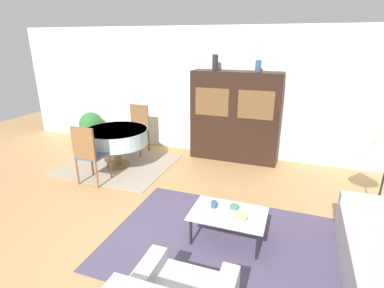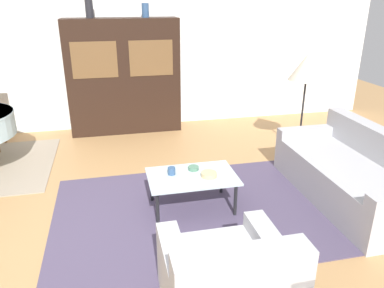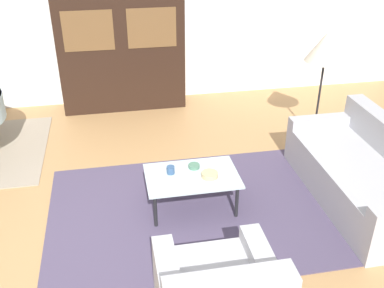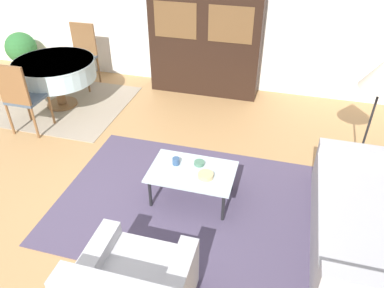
{
  "view_description": "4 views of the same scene",
  "coord_description": "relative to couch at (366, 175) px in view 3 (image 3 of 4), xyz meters",
  "views": [
    {
      "loc": [
        1.63,
        -2.58,
        2.44
      ],
      "look_at": [
        0.2,
        1.4,
        0.95
      ],
      "focal_mm": 28.0,
      "sensor_mm": 36.0,
      "label": 1
    },
    {
      "loc": [
        0.19,
        -2.85,
        2.15
      ],
      "look_at": [
        0.96,
        0.61,
        0.75
      ],
      "focal_mm": 35.0,
      "sensor_mm": 36.0,
      "label": 2
    },
    {
      "loc": [
        0.26,
        -3.12,
        2.84
      ],
      "look_at": [
        0.96,
        0.61,
        0.75
      ],
      "focal_mm": 42.0,
      "sensor_mm": 36.0,
      "label": 3
    },
    {
      "loc": [
        1.81,
        -2.47,
        2.94
      ],
      "look_at": [
        0.96,
        0.61,
        0.75
      ],
      "focal_mm": 35.0,
      "sensor_mm": 36.0,
      "label": 4
    }
  ],
  "objects": [
    {
      "name": "ground_plane",
      "position": [
        -2.79,
        -0.43,
        -0.28
      ],
      "size": [
        14.0,
        14.0,
        0.0
      ],
      "primitive_type": "plane",
      "color": "tan"
    },
    {
      "name": "coffee_table",
      "position": [
        -1.82,
        0.18,
        0.07
      ],
      "size": [
        0.93,
        0.62,
        0.38
      ],
      "color": "black",
      "rests_on": "area_rug"
    },
    {
      "name": "area_rug",
      "position": [
        -1.82,
        0.09,
        -0.28
      ],
      "size": [
        2.94,
        2.1,
        0.01
      ],
      "color": "#4C425B",
      "rests_on": "ground_plane"
    },
    {
      "name": "couch",
      "position": [
        0.0,
        0.0,
        0.0
      ],
      "size": [
        0.91,
        1.95,
        0.78
      ],
      "rotation": [
        0.0,
        0.0,
        1.57
      ],
      "color": "#B2B2B7",
      "rests_on": "ground_plane"
    },
    {
      "name": "cup",
      "position": [
        -2.03,
        0.26,
        0.15
      ],
      "size": [
        0.08,
        0.08,
        0.08
      ],
      "color": "#33517A",
      "rests_on": "coffee_table"
    },
    {
      "name": "bowl_small",
      "position": [
        -1.78,
        0.32,
        0.13
      ],
      "size": [
        0.12,
        0.12,
        0.04
      ],
      "color": "#4C7A60",
      "rests_on": "coffee_table"
    },
    {
      "name": "floor_lamp",
      "position": [
        0.06,
        1.37,
        0.95
      ],
      "size": [
        0.5,
        0.5,
        1.45
      ],
      "color": "black",
      "rests_on": "ground_plane"
    },
    {
      "name": "display_cabinet",
      "position": [
        -2.35,
        2.93,
        0.64
      ],
      "size": [
        1.81,
        0.46,
        1.84
      ],
      "color": "black",
      "rests_on": "ground_plane"
    },
    {
      "name": "wall_back",
      "position": [
        -2.79,
        3.2,
        1.07
      ],
      "size": [
        10.0,
        0.06,
        2.7
      ],
      "color": "white",
      "rests_on": "ground_plane"
    },
    {
      "name": "bowl",
      "position": [
        -1.66,
        0.12,
        0.13
      ],
      "size": [
        0.17,
        0.17,
        0.05
      ],
      "color": "tan",
      "rests_on": "coffee_table"
    }
  ]
}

